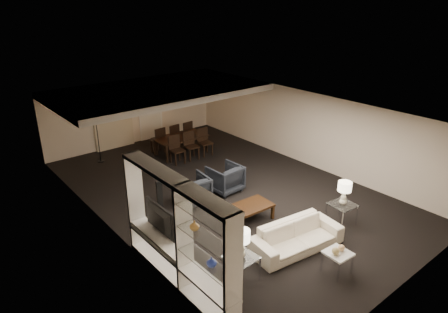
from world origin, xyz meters
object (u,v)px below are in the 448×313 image
(television, at_px, (156,220))
(side_table_right, at_px, (341,214))
(chair_fr, at_px, (185,133))
(dining_table, at_px, (182,145))
(chair_fl, at_px, (158,140))
(armchair_left, at_px, (192,190))
(floor_speaker, at_px, (160,203))
(table_lamp_left, at_px, (242,244))
(chair_fm, at_px, (172,137))
(chair_nr, at_px, (205,142))
(armchair_right, at_px, (225,178))
(pendant_light, at_px, (167,103))
(marble_table, at_px, (337,262))
(sofa, at_px, (297,237))
(chair_nl, at_px, (177,150))
(vase_blue, at_px, (212,262))
(table_lamp_right, at_px, (344,193))
(chair_nm, at_px, (192,146))
(side_table_left, at_px, (241,268))
(vase_amber, at_px, (195,226))
(floor_lamp, at_px, (98,140))
(coffee_table, at_px, (249,213))

(television, bearing_deg, side_table_right, -109.45)
(chair_fr, bearing_deg, television, 46.80)
(dining_table, distance_m, chair_fl, 0.90)
(armchair_left, relative_size, floor_speaker, 0.73)
(table_lamp_left, relative_size, chair_fm, 0.63)
(chair_nr, bearing_deg, armchair_right, -110.56)
(pendant_light, xyz_separation_m, marble_table, (-0.87, -7.91, -1.67))
(sofa, distance_m, television, 3.21)
(sofa, xyz_separation_m, chair_nl, (0.66, 5.94, 0.17))
(sofa, bearing_deg, vase_blue, -164.43)
(vase_blue, distance_m, chair_fl, 8.36)
(table_lamp_left, bearing_deg, armchair_right, 55.12)
(pendant_light, xyz_separation_m, table_lamp_right, (0.83, -6.81, -1.05))
(chair_nm, xyz_separation_m, chair_nr, (0.60, 0.00, 0.00))
(table_lamp_left, height_order, chair_fr, table_lamp_left)
(television, bearing_deg, marble_table, -134.44)
(table_lamp_right, bearing_deg, chair_nl, 99.96)
(chair_fl, bearing_deg, vase_blue, 62.88)
(side_table_left, distance_m, vase_amber, 1.73)
(armchair_left, distance_m, side_table_left, 3.48)
(floor_lamp, bearing_deg, table_lamp_right, -68.60)
(vase_amber, distance_m, chair_nl, 6.85)
(pendant_light, bearing_deg, chair_nl, -103.74)
(television, relative_size, chair_nr, 1.11)
(pendant_light, distance_m, floor_speaker, 4.98)
(floor_speaker, height_order, chair_nm, floor_speaker)
(armchair_left, height_order, table_lamp_left, table_lamp_left)
(side_table_right, bearing_deg, table_lamp_right, 0.00)
(dining_table, distance_m, chair_fm, 0.67)
(armchair_left, bearing_deg, armchair_right, -173.39)
(pendant_light, height_order, table_lamp_left, pendant_light)
(chair_nl, xyz_separation_m, chair_nm, (0.60, 0.00, 0.00))
(armchair_right, distance_m, table_lamp_right, 3.51)
(pendant_light, distance_m, sofa, 7.05)
(armchair_left, relative_size, marble_table, 1.79)
(table_lamp_right, distance_m, chair_fm, 7.26)
(marble_table, xyz_separation_m, television, (-2.71, 2.66, 0.82))
(table_lamp_left, height_order, chair_nr, table_lamp_left)
(television, xyz_separation_m, chair_nl, (3.37, 4.38, -0.57))
(side_table_right, relative_size, floor_speaker, 0.49)
(side_table_right, relative_size, vase_blue, 3.19)
(dining_table, relative_size, chair_fm, 1.92)
(side_table_right, distance_m, table_lamp_right, 0.59)
(pendant_light, relative_size, chair_fm, 0.53)
(coffee_table, xyz_separation_m, marble_table, (0.00, -2.70, 0.03))
(pendant_light, bearing_deg, marble_table, -96.28)
(sofa, distance_m, coffee_table, 1.60)
(table_lamp_left, distance_m, television, 1.87)
(pendant_light, xyz_separation_m, sofa, (-0.87, -6.81, -1.60))
(pendant_light, xyz_separation_m, chair_fr, (0.99, 0.43, -1.43))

